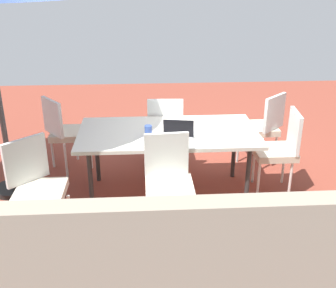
{
  "coord_description": "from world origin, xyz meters",
  "views": [
    {
      "loc": [
        0.27,
        4.31,
        2.46
      ],
      "look_at": [
        0.0,
        0.0,
        0.62
      ],
      "focal_mm": 44.67,
      "sensor_mm": 36.0,
      "label": 1
    }
  ],
  "objects_px": {
    "chair_northeast": "(36,184)",
    "laptop": "(179,132)",
    "chair_north": "(169,179)",
    "chair_south": "(165,128)",
    "chair_southeast": "(65,130)",
    "cup": "(148,131)",
    "chair_southwest": "(263,125)",
    "dining_table": "(168,135)",
    "chair_west": "(280,147)"
  },
  "relations": [
    {
      "from": "chair_west",
      "to": "chair_southeast",
      "type": "bearing_deg",
      "value": -100.05
    },
    {
      "from": "chair_south",
      "to": "chair_southwest",
      "type": "relative_size",
      "value": 1.0
    },
    {
      "from": "chair_southeast",
      "to": "laptop",
      "type": "xyz_separation_m",
      "value": [
        -1.38,
        0.86,
        0.27
      ]
    },
    {
      "from": "chair_north",
      "to": "chair_southwest",
      "type": "bearing_deg",
      "value": 42.95
    },
    {
      "from": "chair_north",
      "to": "laptop",
      "type": "height_order",
      "value": "laptop"
    },
    {
      "from": "chair_southeast",
      "to": "cup",
      "type": "xyz_separation_m",
      "value": [
        -1.05,
        0.82,
        0.28
      ]
    },
    {
      "from": "chair_west",
      "to": "laptop",
      "type": "xyz_separation_m",
      "value": [
        1.17,
        0.15,
        0.27
      ]
    },
    {
      "from": "chair_northeast",
      "to": "cup",
      "type": "relative_size",
      "value": 8.84
    },
    {
      "from": "chair_south",
      "to": "chair_northeast",
      "type": "bearing_deg",
      "value": 50.4
    },
    {
      "from": "dining_table",
      "to": "chair_west",
      "type": "distance_m",
      "value": 1.3
    },
    {
      "from": "chair_west",
      "to": "laptop",
      "type": "height_order",
      "value": "laptop"
    },
    {
      "from": "chair_north",
      "to": "dining_table",
      "type": "bearing_deg",
      "value": 82.62
    },
    {
      "from": "chair_northeast",
      "to": "chair_north",
      "type": "height_order",
      "value": "same"
    },
    {
      "from": "chair_west",
      "to": "chair_north",
      "type": "height_order",
      "value": "same"
    },
    {
      "from": "chair_northeast",
      "to": "chair_southeast",
      "type": "height_order",
      "value": "same"
    },
    {
      "from": "chair_west",
      "to": "chair_northeast",
      "type": "distance_m",
      "value": 2.69
    },
    {
      "from": "chair_southwest",
      "to": "laptop",
      "type": "xyz_separation_m",
      "value": [
        1.18,
        0.88,
        0.27
      ]
    },
    {
      "from": "chair_northeast",
      "to": "cup",
      "type": "height_order",
      "value": "chair_northeast"
    },
    {
      "from": "chair_west",
      "to": "chair_northeast",
      "type": "height_order",
      "value": "same"
    },
    {
      "from": "dining_table",
      "to": "chair_north",
      "type": "distance_m",
      "value": 0.74
    },
    {
      "from": "laptop",
      "to": "cup",
      "type": "bearing_deg",
      "value": 2.66
    },
    {
      "from": "chair_northeast",
      "to": "laptop",
      "type": "relative_size",
      "value": 2.74
    },
    {
      "from": "chair_southwest",
      "to": "chair_southeast",
      "type": "bearing_deg",
      "value": -42.26
    },
    {
      "from": "chair_north",
      "to": "cup",
      "type": "distance_m",
      "value": 0.69
    },
    {
      "from": "cup",
      "to": "chair_west",
      "type": "bearing_deg",
      "value": -176.08
    },
    {
      "from": "dining_table",
      "to": "chair_southeast",
      "type": "distance_m",
      "value": 1.46
    },
    {
      "from": "dining_table",
      "to": "chair_southwest",
      "type": "xyz_separation_m",
      "value": [
        -1.29,
        -0.72,
        -0.17
      ]
    },
    {
      "from": "chair_west",
      "to": "chair_northeast",
      "type": "relative_size",
      "value": 1.0
    },
    {
      "from": "chair_northeast",
      "to": "chair_southwest",
      "type": "bearing_deg",
      "value": -13.2
    },
    {
      "from": "chair_southwest",
      "to": "chair_southeast",
      "type": "xyz_separation_m",
      "value": [
        2.56,
        0.02,
        0.0
      ]
    },
    {
      "from": "chair_south",
      "to": "chair_southwest",
      "type": "xyz_separation_m",
      "value": [
        -1.29,
        -0.03,
        0.0
      ]
    },
    {
      "from": "chair_south",
      "to": "cup",
      "type": "relative_size",
      "value": 8.84
    },
    {
      "from": "laptop",
      "to": "chair_west",
      "type": "bearing_deg",
      "value": -162.82
    },
    {
      "from": "chair_north",
      "to": "chair_southeast",
      "type": "bearing_deg",
      "value": 126.73
    },
    {
      "from": "chair_south",
      "to": "chair_southwest",
      "type": "height_order",
      "value": "same"
    },
    {
      "from": "chair_south",
      "to": "chair_northeast",
      "type": "distance_m",
      "value": 1.93
    },
    {
      "from": "cup",
      "to": "chair_south",
      "type": "bearing_deg",
      "value": -105.83
    },
    {
      "from": "chair_south",
      "to": "laptop",
      "type": "bearing_deg",
      "value": 100.02
    },
    {
      "from": "chair_northeast",
      "to": "laptop",
      "type": "bearing_deg",
      "value": -20.15
    },
    {
      "from": "laptop",
      "to": "chair_southeast",
      "type": "bearing_deg",
      "value": -21.81
    },
    {
      "from": "chair_northeast",
      "to": "chair_southeast",
      "type": "distance_m",
      "value": 1.44
    },
    {
      "from": "dining_table",
      "to": "chair_west",
      "type": "bearing_deg",
      "value": 179.68
    },
    {
      "from": "chair_south",
      "to": "chair_northeast",
      "type": "relative_size",
      "value": 1.0
    },
    {
      "from": "chair_west",
      "to": "cup",
      "type": "relative_size",
      "value": 8.84
    },
    {
      "from": "laptop",
      "to": "chair_northeast",
      "type": "bearing_deg",
      "value": 32.43
    },
    {
      "from": "chair_north",
      "to": "cup",
      "type": "xyz_separation_m",
      "value": [
        0.18,
        -0.6,
        0.28
      ]
    },
    {
      "from": "cup",
      "to": "chair_southwest",
      "type": "bearing_deg",
      "value": -151.17
    },
    {
      "from": "chair_west",
      "to": "cup",
      "type": "xyz_separation_m",
      "value": [
        1.5,
        0.1,
        0.28
      ]
    },
    {
      "from": "chair_southwest",
      "to": "chair_northeast",
      "type": "xyz_separation_m",
      "value": [
        2.6,
        1.46,
        0.0
      ]
    },
    {
      "from": "chair_west",
      "to": "chair_southwest",
      "type": "height_order",
      "value": "same"
    }
  ]
}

